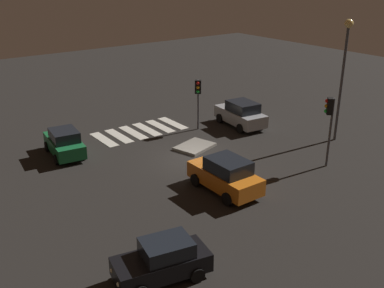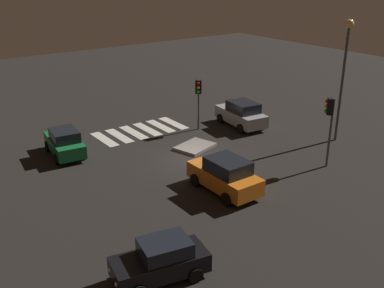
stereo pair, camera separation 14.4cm
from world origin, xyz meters
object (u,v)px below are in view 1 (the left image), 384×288
Objects in this scene: car_black at (163,260)px; street_lamp at (344,61)px; car_orange at (225,175)px; traffic_light_south at (198,92)px; car_silver at (241,114)px; car_green at (64,143)px; traffic_light_west at (330,115)px; traffic_island at (195,147)px.

car_black is 0.48× the size of street_lamp.
traffic_light_south reaches higher than car_orange.
car_silver is 0.56× the size of street_lamp.
car_black is 18.94m from street_lamp.
car_black is 1.05× the size of traffic_light_south.
street_lamp is (-3.28, 5.98, 4.52)m from car_silver.
car_black is at bearing -179.81° from car_green.
car_black is (1.65, 13.73, -0.06)m from car_green.
street_lamp reaches higher than traffic_light_west.
car_orange is 7.29m from traffic_light_west.
car_orange is at bearing 34.91° from traffic_light_west.
traffic_light_south reaches higher than traffic_island.
traffic_island is 0.69× the size of car_green.
traffic_island is at bearing -21.65° from car_orange.
traffic_island is at bearing -111.04° from car_green.
car_orange is 9.83m from traffic_light_south.
street_lamp reaches higher than car_orange.
traffic_island is at bearing 0.63° from traffic_light_south.
car_green is 16.13m from traffic_light_west.
car_black is at bearing 122.04° from car_orange.
traffic_island is at bearing -120.85° from car_black.
traffic_light_south is (-4.65, -8.46, 1.88)m from car_orange.
traffic_light_west reaches higher than car_orange.
street_lamp is (-15.93, 8.44, 4.61)m from car_green.
traffic_light_south reaches higher than car_green.
street_lamp reaches higher than car_silver.
traffic_island is 8.31m from car_green.
car_silver reaches higher than traffic_island.
car_black is at bearing 16.75° from street_lamp.
street_lamp is at bearing -106.69° from traffic_light_west.
car_green is 9.86m from traffic_light_south.
street_lamp is at bearing -110.87° from car_green.
street_lamp reaches higher than car_black.
traffic_light_south reaches higher than car_black.
traffic_island is 4.44m from traffic_light_south.
street_lamp is (-10.99, -1.24, 4.53)m from car_orange.
traffic_island is at bearing 112.01° from car_silver.
car_green is at bearing -27.91° from street_lamp.
car_silver is at bearing -51.99° from traffic_light_west.
traffic_light_west reaches higher than car_silver.
car_silver is (-5.35, -1.44, 0.85)m from traffic_island.
car_green is 1.11× the size of traffic_light_south.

